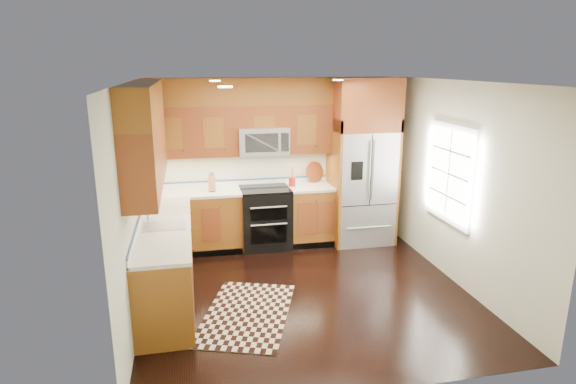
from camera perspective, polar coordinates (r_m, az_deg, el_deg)
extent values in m
plane|color=black|center=(6.23, 2.17, -11.72)|extent=(4.00, 4.00, 0.00)
cube|color=silver|center=(7.67, -1.32, 3.71)|extent=(4.00, 0.02, 2.60)
cube|color=silver|center=(5.64, -17.83, -1.18)|extent=(0.02, 4.00, 2.60)
cube|color=silver|center=(6.53, 19.58, 0.83)|extent=(0.02, 4.00, 2.60)
cube|color=white|center=(6.67, 18.63, 2.07)|extent=(0.04, 1.10, 1.30)
cube|color=white|center=(6.66, 18.56, 2.07)|extent=(0.02, 0.95, 1.15)
cube|color=brown|center=(7.48, -10.83, -3.60)|extent=(1.37, 0.60, 0.90)
cube|color=brown|center=(7.70, 2.72, -2.79)|extent=(0.72, 0.60, 0.90)
cube|color=brown|center=(6.08, -14.17, -8.22)|extent=(0.60, 2.40, 0.90)
cube|color=white|center=(7.39, -5.27, 0.18)|extent=(2.85, 0.62, 0.04)
cube|color=white|center=(5.92, -14.46, -4.03)|extent=(0.62, 2.40, 0.04)
cube|color=brown|center=(7.34, -5.56, 7.29)|extent=(2.85, 0.33, 0.75)
cube|color=brown|center=(5.70, -16.41, 4.53)|extent=(0.33, 2.40, 0.75)
cube|color=brown|center=(7.29, -5.67, 11.77)|extent=(2.85, 0.33, 0.40)
cube|color=brown|center=(5.63, -16.84, 10.29)|extent=(0.33, 2.40, 0.40)
cube|color=black|center=(7.53, -2.70, -3.13)|extent=(0.76, 0.64, 0.92)
cube|color=black|center=(7.40, -2.74, 0.37)|extent=(0.76, 0.60, 0.02)
cube|color=black|center=(7.18, -2.31, -2.69)|extent=(0.55, 0.01, 0.18)
cube|color=black|center=(7.29, -2.29, -5.09)|extent=(0.55, 0.01, 0.28)
cylinder|color=#B2B2B7|center=(7.13, -2.29, -1.83)|extent=(0.55, 0.02, 0.02)
cylinder|color=#B2B2B7|center=(7.21, -2.27, -3.88)|extent=(0.55, 0.02, 0.02)
cube|color=#B2B2B7|center=(7.37, -2.97, 6.08)|extent=(0.76, 0.40, 0.42)
cube|color=black|center=(7.17, -3.13, 5.82)|extent=(0.50, 0.01, 0.28)
cube|color=#B2B2B7|center=(7.75, 8.70, 0.63)|extent=(0.90, 0.74, 1.80)
cube|color=black|center=(7.33, 9.81, 2.57)|extent=(0.01, 0.01, 1.08)
cube|color=black|center=(7.25, 8.20, 2.50)|extent=(0.18, 0.01, 0.28)
cube|color=brown|center=(7.58, 5.39, 1.19)|extent=(0.04, 0.74, 2.00)
cube|color=brown|center=(7.90, 11.92, 1.50)|extent=(0.04, 0.74, 2.00)
cube|color=brown|center=(7.54, 9.09, 10.24)|extent=(0.98, 0.74, 0.80)
cube|color=#B2B2B7|center=(5.91, -14.48, -3.76)|extent=(0.50, 0.42, 0.02)
cylinder|color=#B2B2B7|center=(6.09, -16.36, -2.04)|extent=(0.02, 0.02, 0.28)
torus|color=#B2B2B7|center=(5.98, -16.51, -0.97)|extent=(0.18, 0.02, 0.18)
cube|color=black|center=(5.75, -4.88, -14.16)|extent=(1.38, 1.76, 0.01)
cube|color=#BA785A|center=(7.33, -9.02, 1.02)|extent=(0.10, 0.14, 0.22)
cylinder|color=#A62014|center=(7.52, 0.49, 1.23)|extent=(0.14, 0.14, 0.14)
cylinder|color=brown|center=(7.82, 3.18, 1.29)|extent=(0.44, 0.44, 0.02)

